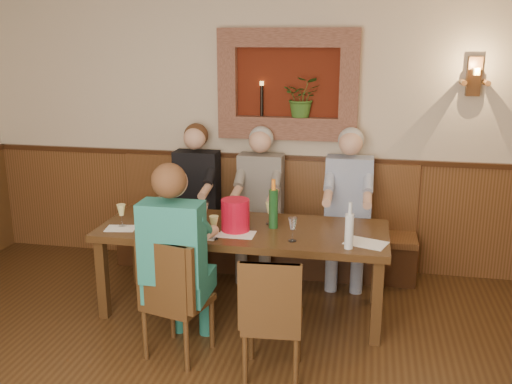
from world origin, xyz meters
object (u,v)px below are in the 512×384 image
Objects in this scene: bench at (264,238)px; chair_near_left at (177,321)px; person_bench_right at (347,219)px; wine_bottle_green_a at (273,208)px; water_bottle at (349,230)px; wine_bottle_green_b at (166,201)px; person_bench_mid at (259,214)px; chair_near_right at (273,341)px; spittoon_bucket at (235,215)px; person_chair_front at (178,276)px; person_bench_left at (195,210)px; dining_table at (243,236)px.

chair_near_left is at bearing -100.27° from bench.
bench is at bearing 172.66° from person_bench_right.
wine_bottle_green_a is 0.74m from water_bottle.
wine_bottle_green_b reaches higher than chair_near_left.
person_bench_mid is 1.08m from wine_bottle_green_b.
water_bottle is at bearing -54.98° from bench.
chair_near_left is at bearing -100.04° from person_bench_mid.
wine_bottle_green_a is (0.57, 0.86, 0.65)m from chair_near_left.
chair_near_left is 0.75m from chair_near_right.
spittoon_bucket is at bearing 113.92° from chair_near_right.
chair_near_right is at bearing -61.74° from spittoon_bucket.
person_bench_right reaches higher than person_chair_front.
chair_near_right is 2.17× the size of wine_bottle_green_a.
person_bench_mid is 1.50m from water_bottle.
person_bench_mid reaches higher than bench.
person_bench_right is 5.58× the size of spittoon_bucket.
wine_bottle_green_b is (-0.94, 0.00, 0.00)m from wine_bottle_green_a.
wine_bottle_green_a is 0.94m from wine_bottle_green_b.
person_chair_front is at bearing 162.61° from chair_near_right.
wine_bottle_green_a reaches higher than spittoon_bucket.
wine_bottle_green_b is at bearing -90.54° from person_bench_left.
bench is 7.19× the size of wine_bottle_green_a.
person_bench_mid is at bearing 88.91° from spittoon_bucket.
person_bench_right is at bearing 53.55° from wine_bottle_green_a.
water_bottle is (0.89, -1.27, 0.57)m from bench.
person_bench_right is 1.00× the size of person_chair_front.
person_bench_left is at bearing 179.99° from person_bench_right.
dining_table is 1.62× the size of person_bench_right.
person_bench_left is 4.09× the size of water_bottle.
wine_bottle_green_a is at bearing -0.13° from wine_bottle_green_b.
chair_near_left is 3.53× the size of spittoon_bucket.
person_chair_front reaches higher than person_bench_mid.
person_chair_front is 1.31m from water_bottle.
chair_near_left is 0.34m from person_chair_front.
person_chair_front is 1.04m from wine_bottle_green_a.
person_bench_mid is at bearing 99.58° from chair_near_right.
wine_bottle_green_a is (0.29, 0.13, 0.04)m from spittoon_bucket.
dining_table is 1.18m from person_bench_right.
person_bench_left is 3.46× the size of wine_bottle_green_b.
wine_bottle_green_a is (0.93, -0.79, 0.31)m from person_bench_left.
wine_bottle_green_a reaches higher than chair_near_right.
wine_bottle_green_a is at bearing -126.45° from person_bench_right.
wine_bottle_green_b is 1.62m from water_bottle.
person_chair_front is 0.96m from wine_bottle_green_b.
wine_bottle_green_a is at bearing 70.93° from chair_near_left.
person_bench_mid is 3.51× the size of wine_bottle_green_a.
bench is at bearing 87.55° from spittoon_bucket.
chair_near_left is 2.04m from person_bench_right.
chair_near_right is at bearing -77.61° from bench.
person_bench_right reaches higher than bench.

